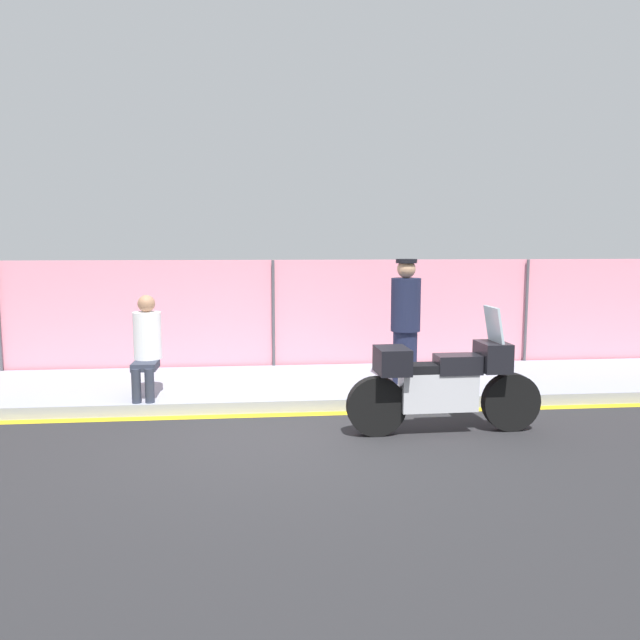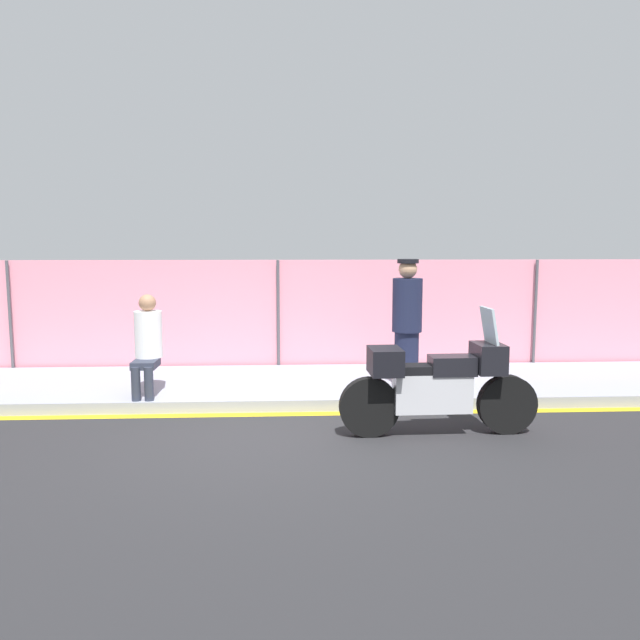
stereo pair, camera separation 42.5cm
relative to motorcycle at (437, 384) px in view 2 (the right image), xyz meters
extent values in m
plane|color=#262628|center=(-1.88, -0.10, -0.60)|extent=(120.00, 120.00, 0.00)
cube|color=#8E93A3|center=(-1.88, 2.28, -0.52)|extent=(32.92, 2.45, 0.16)
cube|color=gold|center=(-1.88, 0.96, -0.60)|extent=(32.92, 0.18, 0.01)
cube|color=pink|center=(-1.88, 3.60, 0.37)|extent=(31.28, 0.08, 1.94)
cylinder|color=#4C4C51|center=(-6.32, 3.50, 0.37)|extent=(0.05, 0.05, 1.94)
cylinder|color=#4C4C51|center=(-1.88, 3.50, 0.37)|extent=(0.05, 0.05, 1.94)
cylinder|color=#4C4C51|center=(2.55, 3.50, 0.37)|extent=(0.05, 0.05, 1.94)
cylinder|color=black|center=(0.84, 0.02, -0.25)|extent=(0.70, 0.16, 0.69)
cylinder|color=black|center=(-0.79, -0.02, -0.25)|extent=(0.70, 0.16, 0.69)
cube|color=silver|center=(-0.06, 0.00, -0.10)|extent=(0.90, 0.30, 0.45)
cube|color=black|center=(0.17, 0.00, 0.22)|extent=(0.53, 0.32, 0.22)
cube|color=black|center=(-0.16, 0.00, 0.18)|extent=(0.61, 0.29, 0.10)
cube|color=black|center=(0.59, 0.01, 0.30)|extent=(0.33, 0.48, 0.34)
cube|color=silver|center=(0.59, 0.01, 0.68)|extent=(0.11, 0.42, 0.42)
cube|color=black|center=(-0.61, -0.01, 0.28)|extent=(0.37, 0.51, 0.30)
cylinder|color=#191E38|center=(0.02, 1.98, -0.05)|extent=(0.36, 0.36, 0.78)
cylinder|color=#191E38|center=(0.02, 1.98, 0.73)|extent=(0.43, 0.43, 0.78)
sphere|color=tan|center=(0.02, 1.98, 1.25)|extent=(0.27, 0.27, 0.27)
cylinder|color=black|center=(0.02, 1.98, 1.36)|extent=(0.31, 0.31, 0.06)
cylinder|color=#2D3342|center=(-3.73, 1.16, -0.22)|extent=(0.12, 0.12, 0.45)
cylinder|color=#2D3342|center=(-3.56, 1.16, -0.22)|extent=(0.12, 0.12, 0.45)
cube|color=#2D3342|center=(-3.64, 1.39, 0.01)|extent=(0.32, 0.45, 0.10)
cylinder|color=white|center=(-3.64, 1.61, 0.38)|extent=(0.37, 0.37, 0.64)
sphere|color=#A37556|center=(-3.64, 1.61, 0.81)|extent=(0.23, 0.23, 0.23)
camera|label=1|loc=(-2.15, -6.95, 1.62)|focal=35.00mm
camera|label=2|loc=(-1.72, -6.98, 1.62)|focal=35.00mm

